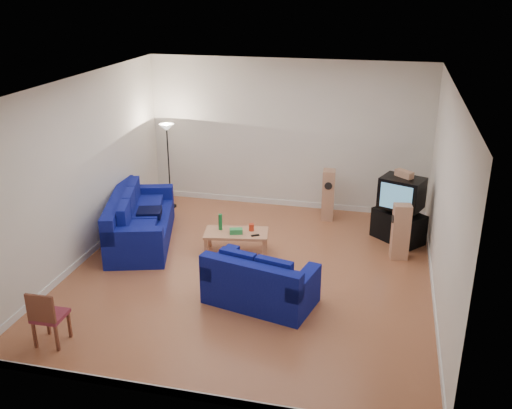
% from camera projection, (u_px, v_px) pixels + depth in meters
% --- Properties ---
extents(room, '(6.01, 6.51, 3.21)m').
position_uv_depth(room, '(250.00, 188.00, 9.17)').
color(room, brown).
rests_on(room, ground).
extents(sofa_three_seat, '(1.70, 2.62, 0.94)m').
position_uv_depth(sofa_three_seat, '(138.00, 224.00, 10.80)').
color(sofa_three_seat, '#02075B').
rests_on(sofa_three_seat, ground).
extents(sofa_loveseat, '(1.79, 1.26, 0.81)m').
position_uv_depth(sofa_loveseat, '(259.00, 286.00, 8.70)').
color(sofa_loveseat, '#02075B').
rests_on(sofa_loveseat, ground).
extents(coffee_table, '(1.22, 0.76, 0.42)m').
position_uv_depth(coffee_table, '(236.00, 235.00, 10.32)').
color(coffee_table, tan).
rests_on(coffee_table, ground).
extents(bottle, '(0.09, 0.09, 0.30)m').
position_uv_depth(bottle, '(220.00, 222.00, 10.35)').
color(bottle, '#197233').
rests_on(bottle, coffee_table).
extents(tissue_box, '(0.26, 0.19, 0.09)m').
position_uv_depth(tissue_box, '(236.00, 231.00, 10.22)').
color(tissue_box, green).
rests_on(tissue_box, coffee_table).
extents(red_canister, '(0.12, 0.12, 0.13)m').
position_uv_depth(red_canister, '(251.00, 227.00, 10.34)').
color(red_canister, red).
rests_on(red_canister, coffee_table).
extents(remote, '(0.15, 0.12, 0.02)m').
position_uv_depth(remote, '(255.00, 235.00, 10.15)').
color(remote, black).
rests_on(remote, coffee_table).
extents(tv_stand, '(1.07, 1.02, 0.58)m').
position_uv_depth(tv_stand, '(398.00, 226.00, 10.86)').
color(tv_stand, black).
rests_on(tv_stand, ground).
extents(av_receiver, '(0.60, 0.58, 0.11)m').
position_uv_depth(av_receiver, '(402.00, 209.00, 10.75)').
color(av_receiver, black).
rests_on(av_receiver, tv_stand).
extents(television, '(0.90, 0.79, 0.58)m').
position_uv_depth(television, '(402.00, 193.00, 10.57)').
color(television, black).
rests_on(television, av_receiver).
extents(centre_speaker, '(0.36, 0.34, 0.12)m').
position_uv_depth(centre_speaker, '(404.00, 174.00, 10.49)').
color(centre_speaker, tan).
rests_on(centre_speaker, television).
extents(speaker_left, '(0.27, 0.34, 1.06)m').
position_uv_depth(speaker_left, '(328.00, 195.00, 11.76)').
color(speaker_left, tan).
rests_on(speaker_left, ground).
extents(speaker_right, '(0.35, 0.28, 1.02)m').
position_uv_depth(speaker_right, '(401.00, 232.00, 10.08)').
color(speaker_right, tan).
rests_on(speaker_right, ground).
extents(floor_lamp, '(0.32, 0.32, 1.86)m').
position_uv_depth(floor_lamp, '(167.00, 139.00, 12.04)').
color(floor_lamp, black).
rests_on(floor_lamp, ground).
extents(dining_chair, '(0.41, 0.41, 0.84)m').
position_uv_depth(dining_chair, '(47.00, 315.00, 7.63)').
color(dining_chair, brown).
rests_on(dining_chair, ground).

